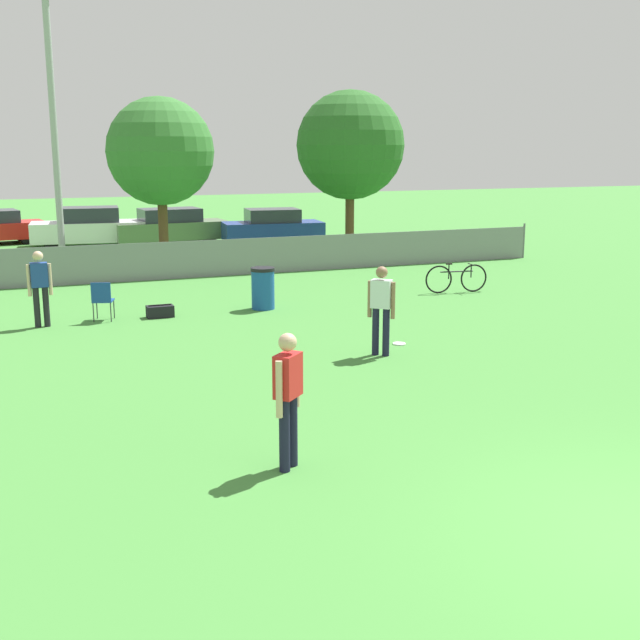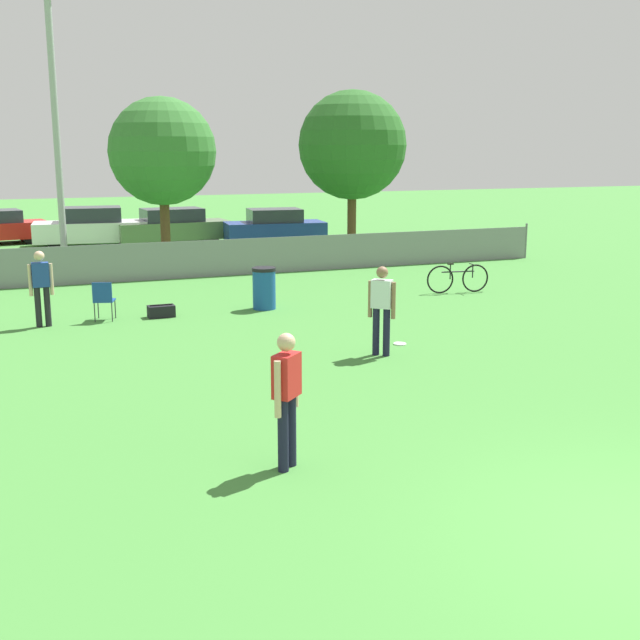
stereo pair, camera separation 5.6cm
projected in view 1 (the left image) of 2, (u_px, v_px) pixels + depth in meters
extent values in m
cube|color=gray|center=(216.00, 258.00, 24.00)|extent=(22.13, 0.03, 1.10)
cylinder|color=slate|center=(524.00, 241.00, 28.04)|extent=(0.07, 0.07, 1.21)
cylinder|color=#9E9EA3|center=(54.00, 136.00, 23.49)|extent=(0.20, 0.20, 8.25)
cylinder|color=brown|center=(163.00, 228.00, 26.70)|extent=(0.32, 0.32, 2.36)
sphere|color=#33702D|center=(160.00, 151.00, 26.18)|extent=(3.52, 3.52, 3.52)
cylinder|color=brown|center=(350.00, 220.00, 29.13)|extent=(0.32, 0.32, 2.43)
sphere|color=#286023|center=(350.00, 145.00, 28.57)|extent=(3.86, 3.86, 3.86)
cylinder|color=#191933|center=(284.00, 435.00, 9.47)|extent=(0.13, 0.13, 0.90)
cylinder|color=#191933|center=(292.00, 430.00, 9.65)|extent=(0.13, 0.13, 0.90)
cube|color=red|center=(288.00, 375.00, 9.41)|extent=(0.42, 0.41, 0.52)
sphere|color=#D8AD8C|center=(288.00, 342.00, 9.32)|extent=(0.22, 0.22, 0.22)
cylinder|color=#D8AD8C|center=(279.00, 389.00, 9.23)|extent=(0.08, 0.08, 0.68)
cylinder|color=#D8AD8C|center=(296.00, 379.00, 9.63)|extent=(0.08, 0.08, 0.68)
cylinder|color=#191933|center=(376.00, 331.00, 14.86)|extent=(0.13, 0.13, 0.90)
cylinder|color=#191933|center=(386.00, 332.00, 14.79)|extent=(0.13, 0.13, 0.90)
cube|color=silver|center=(381.00, 294.00, 14.67)|extent=(0.42, 0.41, 0.52)
sphere|color=#8C664C|center=(382.00, 272.00, 14.59)|extent=(0.22, 0.22, 0.22)
cylinder|color=#8C664C|center=(370.00, 299.00, 14.77)|extent=(0.08, 0.08, 0.68)
cylinder|color=#8C664C|center=(393.00, 301.00, 14.62)|extent=(0.08, 0.08, 0.68)
cylinder|color=black|center=(46.00, 307.00, 17.23)|extent=(0.13, 0.13, 0.87)
cylinder|color=black|center=(37.00, 307.00, 17.16)|extent=(0.13, 0.13, 0.87)
cube|color=navy|center=(39.00, 275.00, 17.05)|extent=(0.35, 0.22, 0.52)
sphere|color=#D8AD8C|center=(38.00, 256.00, 16.97)|extent=(0.22, 0.22, 0.22)
cylinder|color=#D8AD8C|center=(50.00, 279.00, 17.15)|extent=(0.08, 0.08, 0.68)
cylinder|color=#D8AD8C|center=(29.00, 280.00, 17.00)|extent=(0.08, 0.08, 0.68)
cylinder|color=white|center=(399.00, 344.00, 15.74)|extent=(0.25, 0.25, 0.03)
torus|color=white|center=(399.00, 344.00, 15.74)|extent=(0.26, 0.26, 0.03)
cylinder|color=#333338|center=(114.00, 309.00, 18.11)|extent=(0.02, 0.02, 0.43)
cylinder|color=#333338|center=(97.00, 309.00, 18.08)|extent=(0.02, 0.02, 0.43)
cylinder|color=#333338|center=(111.00, 312.00, 17.74)|extent=(0.02, 0.02, 0.43)
cylinder|color=#333338|center=(93.00, 313.00, 17.71)|extent=(0.02, 0.02, 0.43)
cube|color=navy|center=(103.00, 301.00, 17.86)|extent=(0.54, 0.54, 0.03)
cube|color=navy|center=(101.00, 292.00, 17.62)|extent=(0.41, 0.16, 0.43)
torus|color=black|center=(439.00, 279.00, 21.20)|extent=(0.74, 0.16, 0.75)
torus|color=black|center=(474.00, 278.00, 21.43)|extent=(0.74, 0.16, 0.75)
cylinder|color=black|center=(457.00, 272.00, 21.28)|extent=(0.91, 0.17, 0.04)
cylinder|color=black|center=(449.00, 272.00, 21.23)|extent=(0.03, 0.03, 0.39)
cylinder|color=black|center=(471.00, 271.00, 21.37)|extent=(0.03, 0.03, 0.35)
cube|color=black|center=(449.00, 264.00, 21.18)|extent=(0.17, 0.08, 0.04)
cylinder|color=black|center=(471.00, 264.00, 21.33)|extent=(0.09, 0.44, 0.03)
cylinder|color=#194C99|center=(263.00, 290.00, 19.13)|extent=(0.55, 0.55, 0.92)
cylinder|color=black|center=(263.00, 269.00, 19.03)|extent=(0.57, 0.57, 0.08)
cube|color=black|center=(160.00, 311.00, 18.24)|extent=(0.60, 0.33, 0.27)
cube|color=black|center=(160.00, 305.00, 18.21)|extent=(0.51, 0.04, 0.02)
cylinder|color=black|center=(20.00, 233.00, 33.37)|extent=(0.68, 0.28, 0.66)
cylinder|color=black|center=(28.00, 236.00, 32.06)|extent=(0.68, 0.28, 0.66)
cylinder|color=black|center=(124.00, 234.00, 32.62)|extent=(0.69, 0.25, 0.67)
cylinder|color=black|center=(126.00, 239.00, 31.12)|extent=(0.69, 0.25, 0.67)
cylinder|color=black|center=(54.00, 236.00, 31.90)|extent=(0.69, 0.25, 0.67)
cylinder|color=black|center=(53.00, 241.00, 30.39)|extent=(0.69, 0.25, 0.67)
cube|color=white|center=(89.00, 231.00, 31.46)|extent=(4.54, 2.27, 0.75)
cube|color=#2D333D|center=(88.00, 214.00, 31.32)|extent=(2.43, 1.83, 0.57)
cylinder|color=black|center=(199.00, 233.00, 33.58)|extent=(0.62, 0.22, 0.61)
cylinder|color=black|center=(209.00, 236.00, 32.28)|extent=(0.62, 0.22, 0.61)
cylinder|color=black|center=(132.00, 236.00, 32.41)|extent=(0.62, 0.22, 0.61)
cylinder|color=black|center=(141.00, 239.00, 31.11)|extent=(0.62, 0.22, 0.61)
cube|color=#59724C|center=(170.00, 230.00, 32.30)|extent=(4.58, 1.96, 0.70)
cube|color=#2D333D|center=(170.00, 215.00, 32.17)|extent=(2.42, 1.62, 0.53)
cylinder|color=black|center=(298.00, 234.00, 33.23)|extent=(0.63, 0.25, 0.61)
cylinder|color=black|center=(307.00, 237.00, 31.81)|extent=(0.63, 0.25, 0.61)
cylinder|color=black|center=(239.00, 235.00, 32.59)|extent=(0.63, 0.25, 0.61)
cylinder|color=black|center=(246.00, 239.00, 31.17)|extent=(0.63, 0.25, 0.61)
cube|color=navy|center=(273.00, 231.00, 32.15)|extent=(4.12, 2.17, 0.70)
cube|color=#2D333D|center=(272.00, 215.00, 32.02)|extent=(2.21, 1.74, 0.53)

